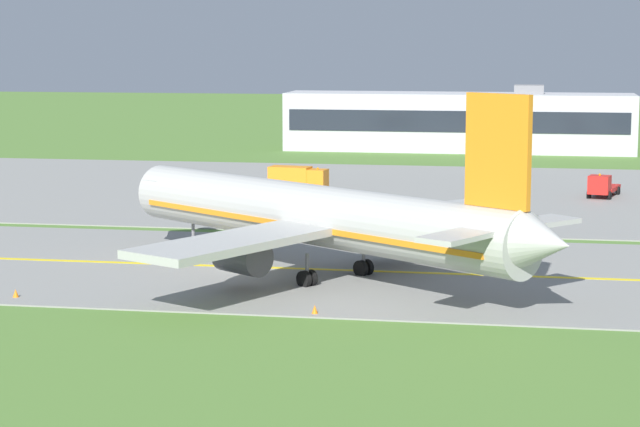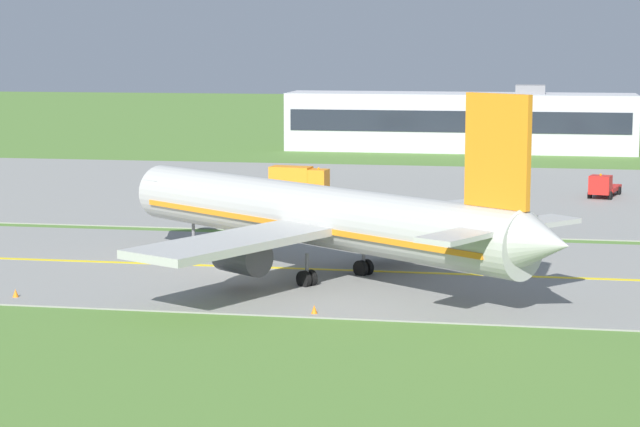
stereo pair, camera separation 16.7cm
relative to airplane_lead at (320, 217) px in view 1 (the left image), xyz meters
name	(u,v)px [view 1 (the left image)]	position (x,y,z in m)	size (l,w,h in m)	color
ground_plane	(249,268)	(-5.46, 2.55, -4.13)	(500.00, 500.00, 0.00)	#517A33
taxiway_strip	(249,268)	(-5.46, 2.55, -4.08)	(240.00, 28.00, 0.10)	gray
apron_pad	(441,194)	(4.54, 44.55, -4.08)	(140.00, 52.00, 0.10)	gray
taxiway_centreline	(249,267)	(-5.46, 2.55, -4.03)	(220.00, 0.60, 0.01)	yellow
airplane_lead	(320,217)	(0.00, 0.00, 0.00)	(34.13, 28.89, 12.70)	#ADADA8
service_truck_baggage	(298,177)	(-10.12, 43.94, -2.60)	(6.22, 2.96, 2.60)	orange
service_truck_fuel	(602,187)	(20.45, 44.21, -2.95)	(3.61, 6.71, 2.59)	red
terminal_building	(459,122)	(3.27, 92.10, -0.09)	(48.07, 9.67, 9.24)	#B2B2B7
traffic_cone_near_edge	(315,310)	(1.59, -10.63, -3.83)	(0.44, 0.44, 0.60)	orange
traffic_cone_mid_edge	(16,294)	(-17.19, -9.49, -3.83)	(0.44, 0.44, 0.60)	orange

